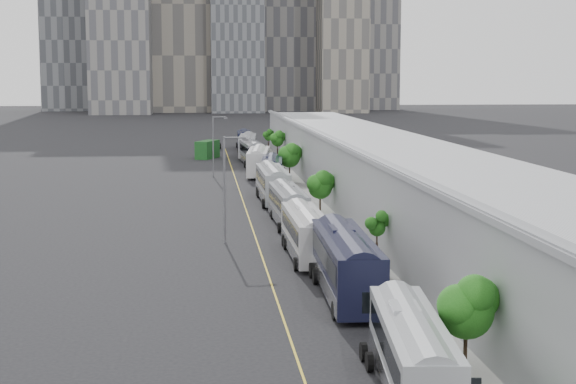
{
  "coord_description": "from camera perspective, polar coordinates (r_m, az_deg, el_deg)",
  "views": [
    {
      "loc": [
        -5.87,
        -31.05,
        13.25
      ],
      "look_at": [
        1.84,
        47.54,
        3.0
      ],
      "focal_mm": 55.0,
      "sensor_mm": 36.0,
      "label": 1
    }
  ],
  "objects": [
    {
      "name": "tree_2",
      "position": [
        86.17,
        2.09,
        0.55
      ],
      "size": [
        2.37,
        2.37,
        4.19
      ],
      "color": "black",
      "rests_on": "ground"
    },
    {
      "name": "bus_2",
      "position": [
        65.3,
        1.18,
        -2.95
      ],
      "size": [
        2.77,
        12.36,
        3.61
      ],
      "rotation": [
        0.0,
        0.0,
        0.01
      ],
      "color": "silver",
      "rests_on": "ground"
    },
    {
      "name": "sidewalk",
      "position": [
        88.31,
        4.15,
        -1.21
      ],
      "size": [
        10.0,
        170.0,
        0.12
      ],
      "primitive_type": "cube",
      "color": "gray",
      "rests_on": "ground"
    },
    {
      "name": "shipping_container",
      "position": [
        146.31,
        -5.23,
        2.75
      ],
      "size": [
        4.2,
        6.23,
        2.94
      ],
      "primitive_type": "cube",
      "rotation": [
        0.0,
        0.0,
        -0.39
      ],
      "color": "#154619",
      "rests_on": "ground"
    },
    {
      "name": "suv",
      "position": [
        164.22,
        -4.9,
        3.03
      ],
      "size": [
        3.4,
        6.15,
        1.63
      ],
      "primitive_type": "imported",
      "rotation": [
        0.0,
        0.0,
        -0.12
      ],
      "color": "black",
      "rests_on": "ground"
    },
    {
      "name": "tree_4",
      "position": [
        136.55,
        -0.68,
        3.48
      ],
      "size": [
        1.96,
        1.96,
        4.94
      ],
      "color": "black",
      "rests_on": "ground"
    },
    {
      "name": "tree_1",
      "position": [
        61.63,
        5.78,
        -2.23
      ],
      "size": [
        1.2,
        1.2,
        3.66
      ],
      "color": "black",
      "rests_on": "ground"
    },
    {
      "name": "bus_8",
      "position": [
        148.38,
        -2.63,
        2.91
      ],
      "size": [
        3.77,
        13.59,
        3.92
      ],
      "rotation": [
        0.0,
        0.0,
        -0.08
      ],
      "color": "#A1A3AB",
      "rests_on": "ground"
    },
    {
      "name": "tree_3",
      "position": [
        113.81,
        0.1,
        2.49
      ],
      "size": [
        2.78,
        2.78,
        4.92
      ],
      "color": "black",
      "rests_on": "ground"
    },
    {
      "name": "lane_line",
      "position": [
        87.17,
        -2.67,
        -1.35
      ],
      "size": [
        0.12,
        160.0,
        0.02
      ],
      "primitive_type": "cube",
      "color": "gold",
      "rests_on": "ground"
    },
    {
      "name": "bus_6",
      "position": [
        120.2,
        -1.94,
        1.84
      ],
      "size": [
        3.98,
        13.28,
        3.82
      ],
      "rotation": [
        0.0,
        0.0,
        -0.1
      ],
      "color": "silver",
      "rests_on": "ground"
    },
    {
      "name": "bus_3",
      "position": [
        80.0,
        0.02,
        -1.07
      ],
      "size": [
        2.74,
        12.04,
        3.5
      ],
      "rotation": [
        0.0,
        0.0,
        0.03
      ],
      "color": "gray",
      "rests_on": "ground"
    },
    {
      "name": "depot",
      "position": [
        88.63,
        6.72,
        1.04
      ],
      "size": [
        12.45,
        160.4,
        7.2
      ],
      "color": "gray",
      "rests_on": "ground"
    },
    {
      "name": "bus_0",
      "position": [
        37.96,
        8.01,
        -10.74
      ],
      "size": [
        3.53,
        12.17,
        3.51
      ],
      "rotation": [
        0.0,
        0.0,
        -0.09
      ],
      "color": "#9FA3A9",
      "rests_on": "ground"
    },
    {
      "name": "street_lamp_far",
      "position": [
        118.66,
        -4.76,
        3.26
      ],
      "size": [
        2.04,
        0.22,
        8.13
      ],
      "color": "#59595E",
      "rests_on": "ground"
    },
    {
      "name": "bus_5",
      "position": [
        109.03,
        -1.03,
        1.21
      ],
      "size": [
        3.56,
        12.42,
        3.58
      ],
      "rotation": [
        0.0,
        0.0,
        -0.09
      ],
      "color": "black",
      "rests_on": "ground"
    },
    {
      "name": "bus_4",
      "position": [
        94.62,
        -1.0,
        0.34
      ],
      "size": [
        2.95,
        13.28,
        3.87
      ],
      "rotation": [
        0.0,
        0.0,
        0.01
      ],
      "color": "#91959A",
      "rests_on": "ground"
    },
    {
      "name": "bus_9",
      "position": [
        164.88,
        -2.85,
        3.3
      ],
      "size": [
        2.89,
        12.19,
        3.54
      ],
      "rotation": [
        0.0,
        0.0,
        -0.04
      ],
      "color": "black",
      "rests_on": "ground"
    },
    {
      "name": "tree_5",
      "position": [
        158.23,
        -1.28,
        3.66
      ],
      "size": [
        1.5,
        1.5,
        3.75
      ],
      "color": "black",
      "rests_on": "ground"
    },
    {
      "name": "street_lamp_near",
      "position": [
        70.77,
        -3.98,
        0.68
      ],
      "size": [
        2.04,
        0.22,
        8.61
      ],
      "color": "#59595E",
      "rests_on": "ground"
    },
    {
      "name": "tree_0",
      "position": [
        39.62,
        11.47,
        -7.08
      ],
      "size": [
        2.45,
        2.45,
        4.68
      ],
      "color": "black",
      "rests_on": "ground"
    },
    {
      "name": "bus_1",
      "position": [
        53.7,
        3.75,
        -5.03
      ],
      "size": [
        3.15,
        13.93,
        4.05
      ],
      "rotation": [
        0.0,
        0.0,
        -0.02
      ],
      "color": "black",
      "rests_on": "ground"
    },
    {
      "name": "bus_7",
      "position": [
        135.64,
        -2.36,
        2.45
      ],
      "size": [
        3.29,
        12.83,
        3.71
      ],
      "rotation": [
        0.0,
        0.0,
        0.06
      ],
      "color": "slate",
      "rests_on": "ground"
    }
  ]
}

